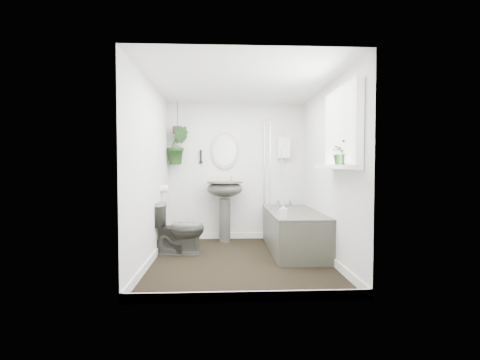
{
  "coord_description": "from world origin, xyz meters",
  "views": [
    {
      "loc": [
        -0.22,
        -4.49,
        1.24
      ],
      "look_at": [
        0.0,
        0.15,
        1.05
      ],
      "focal_mm": 26.0,
      "sensor_mm": 36.0,
      "label": 1
    }
  ],
  "objects": [
    {
      "name": "skirting",
      "position": [
        0.0,
        0.0,
        0.05
      ],
      "size": [
        2.3,
        2.8,
        0.1
      ],
      "primitive_type": "cube",
      "color": "white",
      "rests_on": "floor"
    },
    {
      "name": "hanging_pot",
      "position": [
        -0.97,
        1.25,
        1.83
      ],
      "size": [
        0.16,
        0.16,
        0.12
      ],
      "primitive_type": "cylinder",
      "color": "#3F2921",
      "rests_on": "ceiling"
    },
    {
      "name": "wall_back",
      "position": [
        0.0,
        1.41,
        1.15
      ],
      "size": [
        2.3,
        0.02,
        2.3
      ],
      "primitive_type": "cube",
      "color": "white",
      "rests_on": "ground"
    },
    {
      "name": "shower_box",
      "position": [
        0.8,
        1.34,
        1.55
      ],
      "size": [
        0.2,
        0.1,
        0.35
      ],
      "primitive_type": "cube",
      "color": "white",
      "rests_on": "wall_back"
    },
    {
      "name": "bathtub",
      "position": [
        0.8,
        0.5,
        0.29
      ],
      "size": [
        0.72,
        1.72,
        0.58
      ],
      "primitive_type": null,
      "color": "#3F4038",
      "rests_on": "floor"
    },
    {
      "name": "wall_sconce",
      "position": [
        -0.6,
        1.36,
        1.4
      ],
      "size": [
        0.04,
        0.04,
        0.22
      ],
      "primitive_type": "cylinder",
      "color": "black",
      "rests_on": "wall_back"
    },
    {
      "name": "wall_left",
      "position": [
        -1.16,
        0.0,
        1.15
      ],
      "size": [
        0.02,
        2.8,
        2.3
      ],
      "primitive_type": "cube",
      "color": "white",
      "rests_on": "ground"
    },
    {
      "name": "hanging_plant",
      "position": [
        -0.97,
        1.25,
        1.57
      ],
      "size": [
        0.39,
        0.33,
        0.62
      ],
      "primitive_type": "imported",
      "rotation": [
        0.0,
        0.0,
        0.18
      ],
      "color": "black",
      "rests_on": "ceiling"
    },
    {
      "name": "ceiling",
      "position": [
        0.0,
        0.0,
        2.31
      ],
      "size": [
        2.3,
        2.8,
        0.02
      ],
      "primitive_type": "cube",
      "color": "white",
      "rests_on": "ground"
    },
    {
      "name": "toilet",
      "position": [
        -0.85,
        0.39,
        0.36
      ],
      "size": [
        0.71,
        0.41,
        0.73
      ],
      "primitive_type": "imported",
      "rotation": [
        0.0,
        0.0,
        1.57
      ],
      "color": "#3F4038",
      "rests_on": "floor"
    },
    {
      "name": "wall_front",
      "position": [
        0.0,
        -1.41,
        1.15
      ],
      "size": [
        2.3,
        0.02,
        2.3
      ],
      "primitive_type": "cube",
      "color": "white",
      "rests_on": "ground"
    },
    {
      "name": "bath_screen",
      "position": [
        0.47,
        0.99,
        1.28
      ],
      "size": [
        0.04,
        0.72,
        1.4
      ],
      "primitive_type": null,
      "color": "silver",
      "rests_on": "bathtub"
    },
    {
      "name": "sill_plant",
      "position": [
        1.03,
        -0.85,
        1.38
      ],
      "size": [
        0.24,
        0.21,
        0.26
      ],
      "primitive_type": "imported",
      "rotation": [
        0.0,
        0.0,
        0.03
      ],
      "color": "black",
      "rests_on": "window_sill"
    },
    {
      "name": "window_recess",
      "position": [
        1.09,
        -0.7,
        1.65
      ],
      "size": [
        0.08,
        1.0,
        0.9
      ],
      "primitive_type": "cube",
      "color": "white",
      "rests_on": "wall_right"
    },
    {
      "name": "floor",
      "position": [
        0.0,
        0.0,
        -0.01
      ],
      "size": [
        2.3,
        2.8,
        0.02
      ],
      "primitive_type": "cube",
      "color": "black",
      "rests_on": "ground"
    },
    {
      "name": "soap_bottle",
      "position": [
        0.51,
        -0.29,
        0.68
      ],
      "size": [
        0.11,
        0.12,
        0.21
      ],
      "primitive_type": "imported",
      "rotation": [
        0.0,
        0.0,
        -0.26
      ],
      "color": "black",
      "rests_on": "bathtub"
    },
    {
      "name": "wall_right",
      "position": [
        1.16,
        0.0,
        1.15
      ],
      "size": [
        0.02,
        2.8,
        2.3
      ],
      "primitive_type": "cube",
      "color": "white",
      "rests_on": "ground"
    },
    {
      "name": "oval_mirror",
      "position": [
        -0.2,
        1.37,
        1.5
      ],
      "size": [
        0.46,
        0.03,
        0.62
      ],
      "primitive_type": "ellipsoid",
      "color": "#B2A88A",
      "rests_on": "wall_back"
    },
    {
      "name": "window_blinds",
      "position": [
        1.04,
        -0.7,
        1.65
      ],
      "size": [
        0.01,
        0.86,
        0.76
      ],
      "primitive_type": "cube",
      "color": "white",
      "rests_on": "wall_right"
    },
    {
      "name": "toilet_roll_holder",
      "position": [
        -1.1,
        0.7,
        0.9
      ],
      "size": [
        0.11,
        0.11,
        0.11
      ],
      "primitive_type": "cylinder",
      "rotation": [
        0.0,
        1.57,
        0.0
      ],
      "color": "white",
      "rests_on": "wall_left"
    },
    {
      "name": "pedestal_sink",
      "position": [
        -0.2,
        1.17,
        0.5
      ],
      "size": [
        0.69,
        0.62,
        1.0
      ],
      "primitive_type": null,
      "rotation": [
        0.0,
        0.0,
        -0.24
      ],
      "color": "#3F4038",
      "rests_on": "floor"
    },
    {
      "name": "window_sill",
      "position": [
        1.02,
        -0.7,
        1.23
      ],
      "size": [
        0.18,
        1.0,
        0.04
      ],
      "primitive_type": "cube",
      "color": "white",
      "rests_on": "wall_right"
    }
  ]
}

